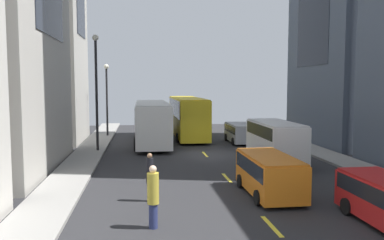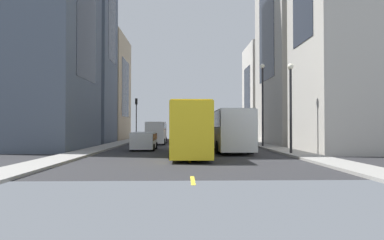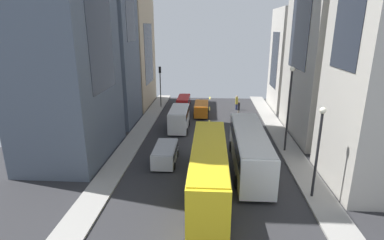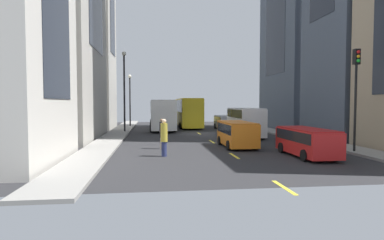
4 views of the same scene
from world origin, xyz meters
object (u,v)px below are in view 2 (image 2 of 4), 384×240
object	(u,v)px
car_red_0	(160,134)
car_silver_2	(144,139)
streetcar_yellow	(190,126)
pedestrian_crossing_mid	(216,134)
city_bus_white	(228,127)
traffic_light_near_corner	(136,111)
pedestrian_waiting_curb	(213,133)
car_orange_1	(178,134)
delivery_van_white	(156,131)

from	to	relation	value
car_red_0	car_silver_2	world-z (taller)	car_red_0
streetcar_yellow	car_red_0	xyz separation A→B (m)	(4.04, -24.46, -1.19)
streetcar_yellow	car_silver_2	world-z (taller)	streetcar_yellow
pedestrian_crossing_mid	car_silver_2	bearing A→B (deg)	-127.98
streetcar_yellow	city_bus_white	bearing A→B (deg)	-129.40
traffic_light_near_corner	pedestrian_waiting_curb	bearing A→B (deg)	178.40
car_silver_2	traffic_light_near_corner	world-z (taller)	traffic_light_near_corner
city_bus_white	car_red_0	world-z (taller)	city_bus_white
streetcar_yellow	car_red_0	distance (m)	24.82
car_red_0	pedestrian_waiting_curb	distance (m)	7.97
car_red_0	car_orange_1	world-z (taller)	car_orange_1
delivery_van_white	car_silver_2	bearing A→B (deg)	88.27
delivery_van_white	car_orange_1	size ratio (longest dim) A/B	1.21
streetcar_yellow	delivery_van_white	xyz separation A→B (m)	(3.62, -13.92, -0.61)
streetcar_yellow	delivery_van_white	size ratio (longest dim) A/B	2.24
city_bus_white	car_silver_2	xyz separation A→B (m)	(7.27, -0.59, -1.08)
delivery_van_white	pedestrian_waiting_curb	distance (m)	12.12
city_bus_white	car_orange_1	size ratio (longest dim) A/B	2.56
car_orange_1	car_silver_2	world-z (taller)	car_orange_1
car_orange_1	streetcar_yellow	bearing A→B (deg)	93.42
traffic_light_near_corner	car_orange_1	bearing A→B (deg)	149.49
delivery_van_white	car_silver_2	size ratio (longest dim) A/B	1.28
city_bus_white	car_red_0	distance (m)	21.69
car_red_0	pedestrian_crossing_mid	bearing A→B (deg)	152.60
car_red_0	pedestrian_waiting_curb	xyz separation A→B (m)	(-7.91, 1.02, 0.18)
car_red_0	car_silver_2	xyz separation A→B (m)	(-0.14, 19.76, -0.01)
pedestrian_waiting_curb	traffic_light_near_corner	xyz separation A→B (m)	(11.26, -0.31, 3.20)
delivery_van_white	pedestrian_waiting_curb	size ratio (longest dim) A/B	2.55
car_red_0	traffic_light_near_corner	xyz separation A→B (m)	(3.36, 0.71, 3.38)
streetcar_yellow	delivery_van_white	bearing A→B (deg)	-75.42
pedestrian_waiting_curb	pedestrian_crossing_mid	distance (m)	3.10
car_red_0	car_orange_1	bearing A→B (deg)	123.09
car_orange_1	pedestrian_waiting_curb	size ratio (longest dim) A/B	2.12
traffic_light_near_corner	city_bus_white	bearing A→B (deg)	118.73
streetcar_yellow	pedestrian_crossing_mid	size ratio (longest dim) A/B	6.07
city_bus_white	pedestrian_crossing_mid	bearing A→B (deg)	-91.87
car_orange_1	pedestrian_crossing_mid	distance (m)	5.11
traffic_light_near_corner	streetcar_yellow	bearing A→B (deg)	107.29
delivery_van_white	car_silver_2	world-z (taller)	delivery_van_white
traffic_light_near_corner	delivery_van_white	bearing A→B (deg)	110.99
city_bus_white	delivery_van_white	size ratio (longest dim) A/B	2.13
city_bus_white	traffic_light_near_corner	size ratio (longest dim) A/B	1.91
delivery_van_white	traffic_light_near_corner	world-z (taller)	traffic_light_near_corner
city_bus_white	streetcar_yellow	distance (m)	5.32
streetcar_yellow	delivery_van_white	distance (m)	14.39
streetcar_yellow	pedestrian_waiting_curb	size ratio (longest dim) A/B	5.70
car_silver_2	pedestrian_crossing_mid	size ratio (longest dim) A/B	2.12
car_red_0	pedestrian_crossing_mid	distance (m)	8.95
city_bus_white	traffic_light_near_corner	xyz separation A→B (m)	(10.77, -19.65, 2.31)
delivery_van_white	car_silver_2	xyz separation A→B (m)	(0.28, 9.22, -0.58)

